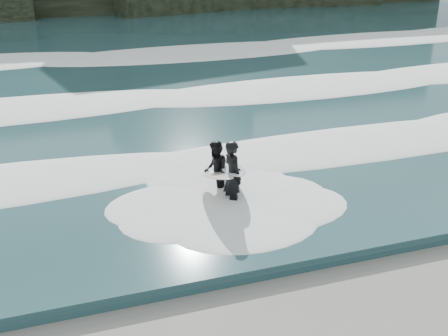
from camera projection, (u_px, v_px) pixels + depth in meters
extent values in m
cube|color=#224448|center=(93.00, 46.00, 33.82)|extent=(90.00, 52.00, 0.30)
ellipsoid|color=white|center=(172.00, 160.00, 16.26)|extent=(60.00, 3.20, 0.20)
ellipsoid|color=white|center=(130.00, 97.00, 22.37)|extent=(60.00, 4.00, 0.24)
ellipsoid|color=white|center=(101.00, 54.00, 30.21)|extent=(60.00, 4.80, 0.30)
imported|color=black|center=(233.00, 176.00, 13.92)|extent=(0.52, 0.72, 1.83)
ellipsoid|color=silver|center=(217.00, 176.00, 13.83)|extent=(0.57, 1.95, 0.71)
imported|color=black|center=(216.00, 171.00, 14.51)|extent=(0.81, 0.92, 1.59)
ellipsoid|color=silver|center=(231.00, 167.00, 14.61)|extent=(0.93, 2.36, 0.53)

